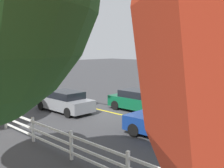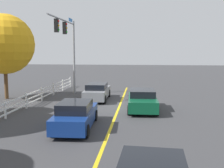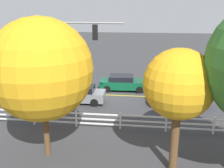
{
  "view_description": "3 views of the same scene",
  "coord_description": "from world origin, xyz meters",
  "px_view_note": "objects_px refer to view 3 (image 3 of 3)",
  "views": [
    {
      "loc": [
        -12.72,
        12.61,
        4.32
      ],
      "look_at": [
        -1.0,
        0.89,
        2.08
      ],
      "focal_mm": 44.33,
      "sensor_mm": 36.0,
      "label": 1
    },
    {
      "loc": [
        -18.83,
        -1.56,
        4.04
      ],
      "look_at": [
        -1.29,
        0.41,
        1.82
      ],
      "focal_mm": 41.49,
      "sensor_mm": 36.0,
      "label": 2
    },
    {
      "loc": [
        -2.81,
        21.45,
        7.52
      ],
      "look_at": [
        -0.45,
        1.73,
        1.56
      ],
      "focal_mm": 40.96,
      "sensor_mm": 36.0,
      "label": 3
    }
  ],
  "objects_px": {
    "car_0": "(123,83)",
    "car_1": "(179,97)",
    "car_2": "(78,94)",
    "tree_1": "(41,70)",
    "tree_3": "(179,85)"
  },
  "relations": [
    {
      "from": "car_0",
      "to": "car_1",
      "type": "xyz_separation_m",
      "value": [
        -4.73,
        3.5,
        0.01
      ]
    },
    {
      "from": "car_0",
      "to": "tree_1",
      "type": "distance_m",
      "value": 12.66
    },
    {
      "from": "car_2",
      "to": "tree_1",
      "type": "relative_size",
      "value": 0.62
    },
    {
      "from": "car_1",
      "to": "car_2",
      "type": "height_order",
      "value": "car_1"
    },
    {
      "from": "car_0",
      "to": "car_2",
      "type": "distance_m",
      "value": 5.07
    },
    {
      "from": "car_0",
      "to": "car_1",
      "type": "height_order",
      "value": "car_1"
    },
    {
      "from": "car_2",
      "to": "tree_1",
      "type": "height_order",
      "value": "tree_1"
    },
    {
      "from": "car_0",
      "to": "tree_1",
      "type": "relative_size",
      "value": 0.62
    },
    {
      "from": "car_2",
      "to": "tree_1",
      "type": "xyz_separation_m",
      "value": [
        -0.29,
        7.87,
        3.95
      ]
    },
    {
      "from": "car_2",
      "to": "tree_3",
      "type": "height_order",
      "value": "tree_3"
    },
    {
      "from": "tree_3",
      "to": "car_2",
      "type": "bearing_deg",
      "value": -51.71
    },
    {
      "from": "car_0",
      "to": "tree_3",
      "type": "relative_size",
      "value": 0.75
    },
    {
      "from": "car_1",
      "to": "tree_3",
      "type": "bearing_deg",
      "value": 78.41
    },
    {
      "from": "car_0",
      "to": "car_1",
      "type": "relative_size",
      "value": 0.98
    },
    {
      "from": "tree_1",
      "to": "car_2",
      "type": "bearing_deg",
      "value": -87.87
    }
  ]
}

